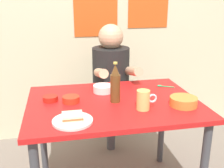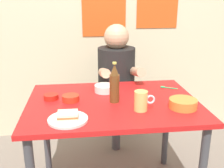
# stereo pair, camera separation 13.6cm
# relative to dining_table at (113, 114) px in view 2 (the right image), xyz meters

# --- Properties ---
(wall_back) EXTENTS (4.40, 0.09, 2.60)m
(wall_back) POSITION_rel_dining_table_xyz_m (0.00, 1.05, 0.65)
(wall_back) COLOR beige
(wall_back) RESTS_ON ground
(dining_table) EXTENTS (1.10, 0.80, 0.74)m
(dining_table) POSITION_rel_dining_table_xyz_m (0.00, 0.00, 0.00)
(dining_table) COLOR red
(dining_table) RESTS_ON ground
(stool) EXTENTS (0.34, 0.34, 0.45)m
(stool) POSITION_rel_dining_table_xyz_m (0.11, 0.63, -0.30)
(stool) COLOR #4C4C51
(stool) RESTS_ON ground
(person_seated) EXTENTS (0.33, 0.56, 0.72)m
(person_seated) POSITION_rel_dining_table_xyz_m (0.11, 0.62, 0.12)
(person_seated) COLOR black
(person_seated) RESTS_ON stool
(plate_orange) EXTENTS (0.22, 0.22, 0.01)m
(plate_orange) POSITION_rel_dining_table_xyz_m (-0.28, -0.26, 0.10)
(plate_orange) COLOR silver
(plate_orange) RESTS_ON dining_table
(sandwich) EXTENTS (0.11, 0.09, 0.04)m
(sandwich) POSITION_rel_dining_table_xyz_m (-0.28, -0.26, 0.13)
(sandwich) COLOR beige
(sandwich) RESTS_ON plate_orange
(beer_mug) EXTENTS (0.13, 0.08, 0.12)m
(beer_mug) POSITION_rel_dining_table_xyz_m (0.15, -0.17, 0.15)
(beer_mug) COLOR #D1BC66
(beer_mug) RESTS_ON dining_table
(beer_bottle) EXTENTS (0.06, 0.06, 0.26)m
(beer_bottle) POSITION_rel_dining_table_xyz_m (0.01, -0.01, 0.21)
(beer_bottle) COLOR #593819
(beer_bottle) RESTS_ON dining_table
(sauce_bowl_chili) EXTENTS (0.11, 0.11, 0.04)m
(sauce_bowl_chili) POSITION_rel_dining_table_xyz_m (-0.27, 0.03, 0.12)
(sauce_bowl_chili) COLOR red
(sauce_bowl_chili) RESTS_ON dining_table
(soup_bowl_orange) EXTENTS (0.17, 0.17, 0.05)m
(soup_bowl_orange) POSITION_rel_dining_table_xyz_m (0.41, -0.16, 0.12)
(soup_bowl_orange) COLOR orange
(soup_bowl_orange) RESTS_ON dining_table
(rice_bowl_white) EXTENTS (0.14, 0.14, 0.05)m
(rice_bowl_white) POSITION_rel_dining_table_xyz_m (-0.04, 0.18, 0.12)
(rice_bowl_white) COLOR silver
(rice_bowl_white) RESTS_ON dining_table
(sambal_bowl_red) EXTENTS (0.10, 0.10, 0.03)m
(sambal_bowl_red) POSITION_rel_dining_table_xyz_m (-0.40, 0.08, 0.11)
(sambal_bowl_red) COLOR #B21E14
(sambal_bowl_red) RESTS_ON dining_table
(spoon) EXTENTS (0.12, 0.07, 0.01)m
(spoon) POSITION_rel_dining_table_xyz_m (0.42, 0.21, 0.10)
(spoon) COLOR #26A559
(spoon) RESTS_ON dining_table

